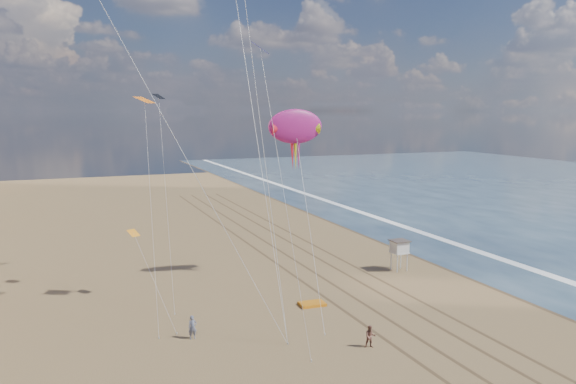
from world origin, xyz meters
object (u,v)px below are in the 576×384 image
at_px(lifeguard_stand, 399,247).
at_px(show_kite, 295,127).
at_px(grounded_kite, 312,304).
at_px(kite_flyer_b, 370,337).
at_px(kite_flyer_a, 193,327).

relative_size(lifeguard_stand, show_kite, 0.16).
height_order(grounded_kite, kite_flyer_b, kite_flyer_b).
xyz_separation_m(lifeguard_stand, kite_flyer_a, (-24.20, -9.64, -1.62)).
xyz_separation_m(show_kite, kite_flyer_a, (-13.21, -11.82, -14.27)).
relative_size(lifeguard_stand, kite_flyer_a, 1.84).
bearing_deg(kite_flyer_a, grounded_kite, 12.76).
height_order(grounded_kite, kite_flyer_a, kite_flyer_a).
height_order(show_kite, kite_flyer_a, show_kite).
relative_size(grounded_kite, show_kite, 0.11).
bearing_deg(show_kite, grounded_kite, -103.29).
bearing_deg(show_kite, lifeguard_stand, -11.23).
xyz_separation_m(kite_flyer_a, kite_flyer_b, (11.38, -6.30, -0.06)).
xyz_separation_m(lifeguard_stand, show_kite, (-10.99, 2.18, 12.65)).
xyz_separation_m(lifeguard_stand, grounded_kite, (-13.02, -6.41, -2.38)).
distance_m(grounded_kite, show_kite, 17.43).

